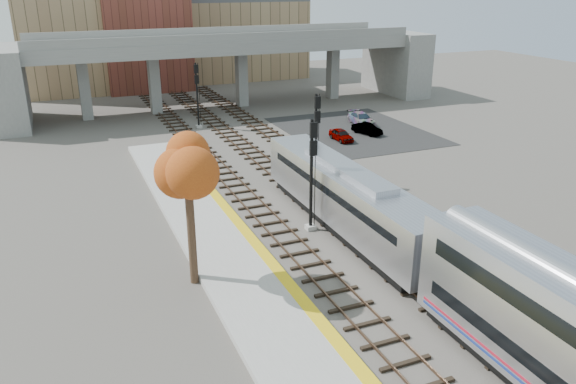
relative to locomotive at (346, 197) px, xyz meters
name	(u,v)px	position (x,y,z in m)	size (l,w,h in m)	color
ground	(379,273)	(-1.00, -5.92, -2.28)	(160.00, 160.00, 0.00)	#47423D
platform	(257,297)	(-8.25, -5.92, -2.10)	(4.50, 60.00, 0.35)	#9E9E99
yellow_strip	(291,286)	(-6.35, -5.92, -1.92)	(0.70, 60.00, 0.01)	yellow
tracks	(303,195)	(-0.07, 6.58, -2.20)	(10.70, 95.00, 0.25)	black
overpass	(225,61)	(3.92, 39.08, 3.53)	(54.00, 12.00, 9.50)	slate
buildings_far	(161,31)	(0.26, 60.65, 5.60)	(43.00, 21.00, 20.60)	#9D825B
parking_lot	(354,131)	(13.00, 22.08, -2.26)	(14.00, 18.00, 0.04)	black
locomotive	(346,197)	(0.00, 0.00, 0.00)	(3.02, 19.05, 4.10)	#A8AAB2
signal_mast_near	(312,176)	(-2.10, 0.77, 1.44)	(0.60, 0.64, 7.38)	#9E9E99
signal_mast_mid	(316,140)	(2.00, 8.74, 1.31)	(0.60, 0.64, 7.18)	#9E9E99
signal_mast_far	(197,96)	(-2.10, 29.80, 1.21)	(0.60, 0.64, 7.04)	#9E9E99
tree	(187,166)	(-10.75, -2.89, 4.33)	(3.60, 3.60, 8.91)	#382619
car_a	(341,135)	(9.81, 19.07, -1.66)	(1.37, 3.42, 1.16)	#99999E
car_b	(367,129)	(13.47, 20.19, -1.66)	(1.21, 3.48, 1.15)	#99999E
car_c	(361,119)	(15.04, 24.13, -1.58)	(1.83, 4.50, 1.31)	#99999E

